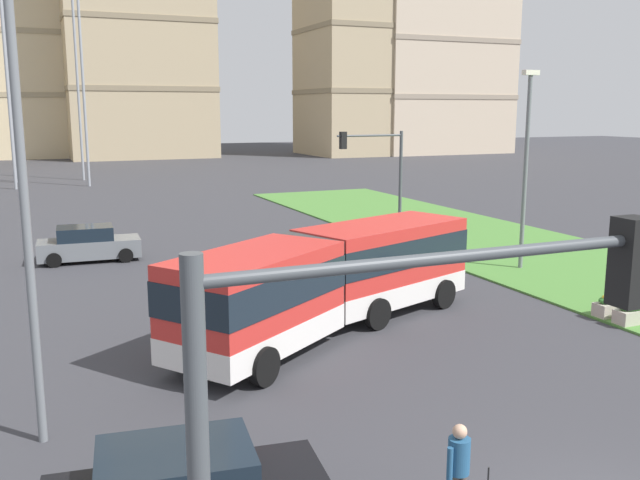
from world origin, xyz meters
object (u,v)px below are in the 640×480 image
pedestrian_crossing (458,467)px  apartment_tower_east (426,20)px  flower_planter_2 (632,312)px  apartment_tower_westcentre (20,7)px  traffic_light_far_right (380,169)px  car_grey_wagon (88,244)px  streetlight_median (526,162)px  articulated_bus (329,279)px  apartment_tower_eastcentre (377,33)px  streetlight_left (22,177)px  flower_planter_3 (611,305)px  traffic_light_near_left (381,459)px

pedestrian_crossing → apartment_tower_east: bearing=58.8°
flower_planter_2 → apartment_tower_westcentre: size_ratio=0.03×
apartment_tower_east → traffic_light_far_right: bearing=-123.0°
car_grey_wagon → apartment_tower_westcentre: apartment_tower_westcentre is taller
streetlight_median → apartment_tower_westcentre: size_ratio=0.20×
articulated_bus → apartment_tower_eastcentre: bearing=61.3°
articulated_bus → traffic_light_far_right: (7.46, 10.76, 2.27)m
car_grey_wagon → streetlight_left: streetlight_left is taller
car_grey_wagon → streetlight_median: bearing=-28.3°
traffic_light_far_right → streetlight_left: streetlight_left is taller
articulated_bus → apartment_tower_eastcentre: apartment_tower_eastcentre is taller
flower_planter_3 → traffic_light_far_right: size_ratio=0.19×
traffic_light_near_left → apartment_tower_east: size_ratio=0.14×
traffic_light_far_right → streetlight_left: size_ratio=0.57×
flower_planter_2 → traffic_light_near_left: bearing=-143.6°
car_grey_wagon → streetlight_left: bearing=-97.9°
flower_planter_3 → streetlight_left: 18.12m
car_grey_wagon → traffic_light_near_left: bearing=-90.0°
flower_planter_3 → apartment_tower_east: (42.68, 81.34, 20.15)m
car_grey_wagon → streetlight_median: streetlight_median is taller
traffic_light_near_left → streetlight_median: 25.09m
car_grey_wagon → apartment_tower_east: size_ratio=0.11×
apartment_tower_westcentre → traffic_light_far_right: bearing=-79.7°
traffic_light_far_right → streetlight_median: size_ratio=0.69×
flower_planter_2 → streetlight_median: (1.90, 7.68, 4.15)m
apartment_tower_westcentre → streetlight_left: bearing=-90.7°
flower_planter_2 → streetlight_median: streetlight_median is taller
traffic_light_far_right → streetlight_left: 21.83m
streetlight_left → streetlight_median: (19.22, 8.66, -0.86)m
pedestrian_crossing → articulated_bus: bearing=77.9°
pedestrian_crossing → streetlight_left: bearing=136.9°
car_grey_wagon → apartment_tower_eastcentre: (47.93, 63.56, 17.19)m
car_grey_wagon → streetlight_left: 18.47m
streetlight_left → traffic_light_near_left: bearing=-76.3°
pedestrian_crossing → streetlight_median: bearing=47.9°
flower_planter_2 → streetlight_left: 18.06m
articulated_bus → pedestrian_crossing: articulated_bus is taller
traffic_light_far_right → flower_planter_2: bearing=-83.7°
traffic_light_near_left → streetlight_median: streetlight_median is taller
traffic_light_far_right → apartment_tower_eastcentre: size_ratio=0.16×
flower_planter_3 → streetlight_median: streetlight_median is taller
pedestrian_crossing → car_grey_wagon: bearing=99.0°
car_grey_wagon → flower_planter_3: car_grey_wagon is taller
apartment_tower_westcentre → streetlight_median: bearing=-78.2°
apartment_tower_eastcentre → apartment_tower_east: 10.15m
apartment_tower_east → apartment_tower_eastcentre: bearing=-168.7°
streetlight_left → apartment_tower_eastcentre: (50.39, 81.26, 12.51)m
streetlight_median → apartment_tower_eastcentre: apartment_tower_eastcentre is taller
streetlight_median → pedestrian_crossing: bearing=-132.1°
traffic_light_far_right → apartment_tower_westcentre: (-14.54, 79.79, 16.89)m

